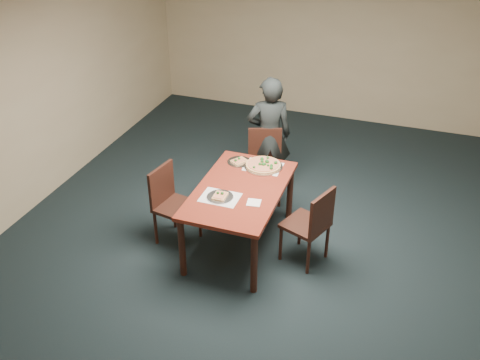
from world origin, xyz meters
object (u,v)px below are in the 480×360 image
(dining_table, at_px, (240,195))
(diner, at_px, (269,135))
(slice_plate_near, at_px, (220,196))
(chair_right, at_px, (312,222))
(chair_far, at_px, (265,161))
(chair_left, at_px, (171,200))
(slice_plate_far, at_px, (239,161))
(pizza_pan, at_px, (264,165))

(dining_table, distance_m, diner, 1.28)
(slice_plate_near, bearing_deg, chair_right, 12.35)
(dining_table, height_order, chair_far, chair_far)
(chair_left, xyz_separation_m, slice_plate_far, (0.57, 0.68, 0.25))
(chair_left, relative_size, chair_right, 1.00)
(chair_left, relative_size, slice_plate_far, 3.25)
(diner, bearing_deg, slice_plate_near, 64.61)
(chair_far, height_order, diner, diner)
(chair_far, relative_size, slice_plate_near, 3.25)
(chair_left, distance_m, slice_plate_near, 0.69)
(dining_table, relative_size, chair_left, 1.65)
(chair_left, relative_size, pizza_pan, 2.05)
(pizza_pan, height_order, slice_plate_near, pizza_pan)
(slice_plate_near, bearing_deg, slice_plate_far, 94.64)
(chair_far, height_order, chair_left, same)
(dining_table, relative_size, diner, 0.97)
(pizza_pan, bearing_deg, chair_left, -142.34)
(dining_table, xyz_separation_m, chair_right, (0.81, -0.04, -0.14))
(slice_plate_far, bearing_deg, chair_far, 74.51)
(chair_right, bearing_deg, chair_far, -121.15)
(diner, bearing_deg, chair_left, 40.90)
(diner, height_order, pizza_pan, diner)
(dining_table, distance_m, chair_right, 0.82)
(diner, height_order, slice_plate_far, diner)
(diner, bearing_deg, dining_table, 70.10)
(chair_right, bearing_deg, chair_left, -64.78)
(chair_right, height_order, slice_plate_far, chair_right)
(chair_left, bearing_deg, slice_plate_near, -88.63)
(pizza_pan, xyz_separation_m, slice_plate_far, (-0.30, 0.01, -0.01))
(slice_plate_far, bearing_deg, dining_table, -69.60)
(dining_table, relative_size, chair_far, 1.65)
(pizza_pan, bearing_deg, slice_plate_far, 178.79)
(chair_right, distance_m, slice_plate_near, 1.00)
(chair_left, bearing_deg, pizza_pan, -42.28)
(pizza_pan, bearing_deg, diner, 102.06)
(chair_far, bearing_deg, chair_right, -71.57)
(chair_far, bearing_deg, pizza_pan, -94.21)
(dining_table, distance_m, slice_plate_far, 0.57)
(chair_left, height_order, slice_plate_near, chair_left)
(chair_right, bearing_deg, pizza_pan, -107.09)
(chair_left, relative_size, slice_plate_near, 3.25)
(pizza_pan, bearing_deg, slice_plate_near, -107.07)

